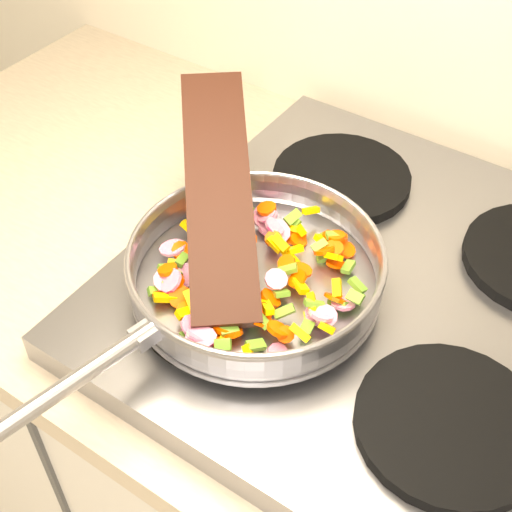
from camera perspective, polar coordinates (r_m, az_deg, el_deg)
The scene contains 7 objects.
cooktop at distance 0.88m, azimuth 10.17°, elevation -3.23°, with size 0.60×0.60×0.04m, color #939399.
grate_fl at distance 0.82m, azimuth -2.78°, elevation -3.88°, with size 0.19×0.19×0.02m, color black.
grate_fr at distance 0.75m, azimuth 15.21°, elevation -12.84°, with size 0.19×0.19×0.02m, color black.
grate_bl at distance 0.99m, azimuth 6.86°, elevation 6.21°, with size 0.19×0.19×0.02m, color black.
saute_pan at distance 0.81m, azimuth -0.14°, elevation -0.95°, with size 0.33×0.49×0.05m.
vegetable_heap at distance 0.81m, azimuth -0.14°, elevation -1.26°, with size 0.25×0.27×0.05m.
wooden_spatula at distance 0.83m, azimuth -3.02°, elevation 5.22°, with size 0.33×0.08×0.02m, color black.
Camera 1 is at (-0.50, 1.10, 1.56)m, focal length 50.00 mm.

